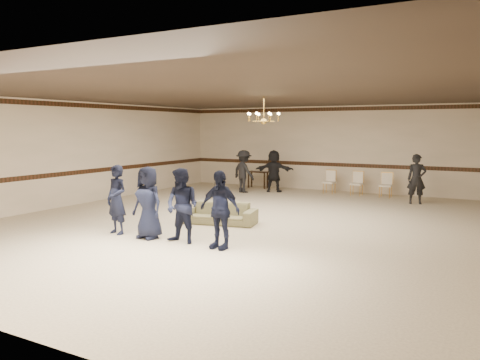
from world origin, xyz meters
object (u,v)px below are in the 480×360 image
object	(u,v)px
boy_c	(182,206)
adult_left	(244,171)
chandelier	(264,109)
boy_a	(117,200)
banquet_chair_left	(329,182)
banquet_chair_right	(386,185)
adult_mid	(274,171)
banquet_chair_mid	(357,184)
settee	(220,213)
adult_right	(417,179)
boy_d	(220,210)
console_table	(258,180)
boy_b	(148,203)

from	to	relation	value
boy_c	adult_left	distance (m)	7.83
chandelier	boy_a	world-z (taller)	chandelier
chandelier	banquet_chair_left	xyz separation A→B (m)	(0.15, 5.17, -2.45)
boy_c	banquet_chair_right	xyz separation A→B (m)	(2.31, 8.64, -0.36)
banquet_chair_right	adult_mid	bearing A→B (deg)	-174.29
banquet_chair_right	banquet_chair_mid	bearing A→B (deg)	178.08
settee	adult_left	world-z (taller)	adult_left
boy_c	banquet_chair_right	distance (m)	8.95
adult_right	settee	bearing A→B (deg)	-141.68
chandelier	banquet_chair_right	xyz separation A→B (m)	(2.15, 5.17, -2.45)
boy_d	banquet_chair_mid	distance (m)	8.65
settee	banquet_chair_left	bearing A→B (deg)	72.31
boy_d	adult_mid	distance (m)	8.50
settee	banquet_chair_right	bearing A→B (deg)	55.98
chandelier	adult_left	distance (m)	5.22
chandelier	banquet_chair_right	world-z (taller)	chandelier
adult_right	console_table	bearing A→B (deg)	152.04
adult_mid	boy_c	bearing A→B (deg)	86.85
banquet_chair_mid	boy_a	bearing A→B (deg)	-106.24
settee	adult_left	distance (m)	5.77
banquet_chair_left	banquet_chair_mid	bearing A→B (deg)	4.95
boy_c	settee	xyz separation A→B (m)	(-0.37, 2.09, -0.51)
chandelier	adult_right	size ratio (longest dim) A/B	0.60
boy_a	adult_mid	world-z (taller)	adult_mid
banquet_chair_left	console_table	xyz separation A→B (m)	(-3.00, 0.20, -0.09)
settee	console_table	world-z (taller)	console_table
boy_a	settee	bearing A→B (deg)	65.50
boy_d	adult_left	bearing A→B (deg)	119.48
banquet_chair_left	banquet_chair_mid	distance (m)	1.00
boy_b	adult_left	world-z (taller)	adult_left
adult_left	banquet_chair_right	bearing A→B (deg)	-143.77
adult_right	banquet_chair_mid	size ratio (longest dim) A/B	1.86
boy_b	banquet_chair_right	bearing A→B (deg)	76.03
boy_b	banquet_chair_mid	xyz separation A→B (m)	(2.21, 8.64, -0.36)
boy_d	boy_c	bearing A→B (deg)	-175.53
chandelier	banquet_chair_mid	world-z (taller)	chandelier
boy_b	boy_a	bearing A→B (deg)	-173.55
banquet_chair_right	boy_c	bearing A→B (deg)	-106.92
boy_c	banquet_chair_left	distance (m)	8.65
boy_c	boy_d	size ratio (longest dim) A/B	1.00
chandelier	banquet_chair_left	world-z (taller)	chandelier
chandelier	boy_b	size ratio (longest dim) A/B	0.60
boy_d	adult_right	size ratio (longest dim) A/B	1.00
settee	adult_right	xyz separation A→B (m)	(3.81, 5.61, 0.52)
chandelier	boy_c	bearing A→B (deg)	-92.77
boy_a	adult_left	xyz separation A→B (m)	(-0.76, 7.41, 0.00)
adult_mid	banquet_chair_right	bearing A→B (deg)	172.93
boy_a	banquet_chair_right	world-z (taller)	boy_a
console_table	settee	bearing A→B (deg)	-66.98
settee	console_table	distance (m)	7.13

